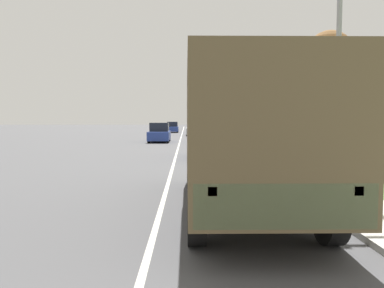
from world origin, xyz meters
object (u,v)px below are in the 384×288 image
(car_third_ahead, at_px, (194,129))
(car_fourth_ahead, at_px, (173,128))
(lamp_post, at_px, (332,31))
(car_second_ahead, at_px, (159,133))
(military_truck, at_px, (243,134))
(car_nearest_ahead, at_px, (209,145))

(car_third_ahead, xyz_separation_m, car_fourth_ahead, (-3.04, 9.76, -0.03))
(car_fourth_ahead, distance_m, lamp_post, 46.97)
(car_second_ahead, distance_m, car_third_ahead, 13.66)
(car_second_ahead, bearing_deg, car_third_ahead, 75.69)
(military_truck, bearing_deg, car_third_ahead, 90.49)
(car_third_ahead, bearing_deg, lamp_post, -85.31)
(military_truck, height_order, car_nearest_ahead, military_truck)
(military_truck, height_order, car_fourth_ahead, military_truck)
(military_truck, relative_size, car_third_ahead, 1.66)
(car_second_ahead, distance_m, lamp_post, 24.57)
(military_truck, bearing_deg, car_fourth_ahead, 93.99)
(military_truck, relative_size, car_fourth_ahead, 1.85)
(car_nearest_ahead, distance_m, car_third_ahead, 27.04)
(car_third_ahead, relative_size, lamp_post, 0.64)
(car_nearest_ahead, relative_size, car_second_ahead, 0.95)
(military_truck, bearing_deg, car_nearest_ahead, 90.41)
(car_third_ahead, bearing_deg, car_nearest_ahead, -89.47)
(car_nearest_ahead, height_order, car_second_ahead, car_second_ahead)
(military_truck, bearing_deg, car_second_ahead, 98.33)
(car_third_ahead, height_order, lamp_post, lamp_post)
(military_truck, relative_size, lamp_post, 1.06)
(military_truck, distance_m, car_fourth_ahead, 48.43)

